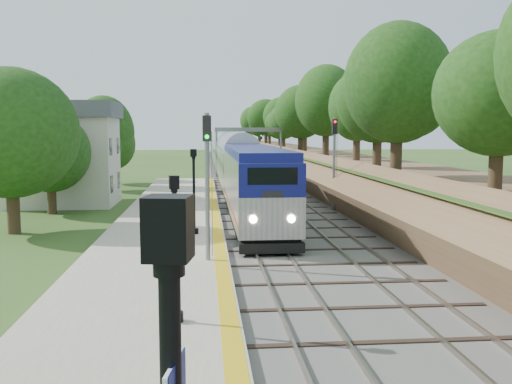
{
  "coord_description": "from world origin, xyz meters",
  "views": [
    {
      "loc": [
        -3.02,
        -15.41,
        5.79
      ],
      "look_at": [
        -0.5,
        12.27,
        2.8
      ],
      "focal_mm": 40.0,
      "sensor_mm": 36.0,
      "label": 1
    }
  ],
  "objects": [
    {
      "name": "lamppost_mid",
      "position": [
        -3.86,
        0.49,
        2.24
      ],
      "size": [
        0.41,
        0.41,
        4.17
      ],
      "color": "black",
      "rests_on": "platform"
    },
    {
      "name": "train",
      "position": [
        0.0,
        70.09,
        2.31
      ],
      "size": [
        3.07,
        123.02,
        4.51
      ],
      "color": "black",
      "rests_on": "trackbed"
    },
    {
      "name": "ground",
      "position": [
        0.0,
        0.0,
        0.0
      ],
      "size": [
        320.0,
        320.0,
        0.0
      ],
      "primitive_type": "plane",
      "color": "#2D4C19",
      "rests_on": "ground"
    },
    {
      "name": "signal_gantry",
      "position": [
        2.47,
        54.99,
        4.82
      ],
      "size": [
        8.4,
        0.38,
        6.2
      ],
      "color": "slate",
      "rests_on": "ground"
    },
    {
      "name": "signal_farside",
      "position": [
        6.2,
        24.46,
        4.16
      ],
      "size": [
        0.36,
        0.29,
        6.61
      ],
      "color": "slate",
      "rests_on": "ground"
    },
    {
      "name": "yellow_stripe",
      "position": [
        -2.35,
        16.0,
        0.39
      ],
      "size": [
        0.55,
        68.0,
        0.01
      ],
      "primitive_type": "cube",
      "color": "gold",
      "rests_on": "platform"
    },
    {
      "name": "platform",
      "position": [
        -5.2,
        16.0,
        0.19
      ],
      "size": [
        6.4,
        68.0,
        0.38
      ],
      "primitive_type": "cube",
      "color": "#A49784",
      "rests_on": "ground"
    },
    {
      "name": "trees_behind_platform",
      "position": [
        -11.17,
        20.67,
        4.53
      ],
      "size": [
        7.82,
        53.32,
        7.21
      ],
      "color": "#332316",
      "rests_on": "ground"
    },
    {
      "name": "trackbed",
      "position": [
        2.0,
        60.0,
        0.07
      ],
      "size": [
        9.5,
        170.0,
        0.28
      ],
      "color": "#4C4944",
      "rests_on": "ground"
    },
    {
      "name": "station_building",
      "position": [
        -14.0,
        30.0,
        4.09
      ],
      "size": [
        8.6,
        6.6,
        8.0
      ],
      "color": "beige",
      "rests_on": "ground"
    },
    {
      "name": "lamppost_far",
      "position": [
        -3.57,
        14.42,
        2.37
      ],
      "size": [
        0.44,
        0.44,
        4.47
      ],
      "color": "black",
      "rests_on": "platform"
    },
    {
      "name": "embankment",
      "position": [
        10.35,
        60.0,
        1.95
      ],
      "size": [
        10.64,
        170.0,
        11.7
      ],
      "color": "brown",
      "rests_on": "ground"
    },
    {
      "name": "signal_platform",
      "position": [
        -2.9,
        8.2,
        4.16
      ],
      "size": [
        0.36,
        0.29,
        6.14
      ],
      "color": "slate",
      "rests_on": "platform"
    }
  ]
}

